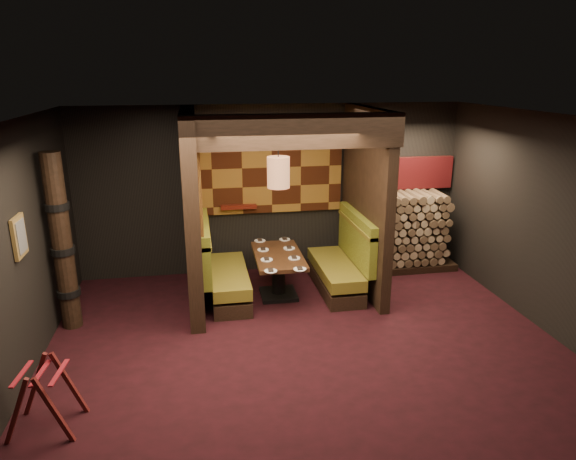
{
  "coord_description": "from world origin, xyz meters",
  "views": [
    {
      "loc": [
        -1.27,
        -5.69,
        3.36
      ],
      "look_at": [
        0.0,
        1.3,
        1.15
      ],
      "focal_mm": 32.0,
      "sensor_mm": 36.0,
      "label": 1
    }
  ],
  "objects_px": {
    "totem_column": "(62,244)",
    "firewood_stack": "(406,231)",
    "booth_bench_left": "(222,273)",
    "dining_table": "(278,268)",
    "booth_bench_right": "(342,265)",
    "luggage_rack": "(44,394)",
    "pendant_lamp": "(278,172)"
  },
  "relations": [
    {
      "from": "totem_column",
      "to": "firewood_stack",
      "type": "bearing_deg",
      "value": 13.19
    },
    {
      "from": "booth_bench_left",
      "to": "luggage_rack",
      "type": "bearing_deg",
      "value": -124.43
    },
    {
      "from": "booth_bench_right",
      "to": "luggage_rack",
      "type": "bearing_deg",
      "value": -144.05
    },
    {
      "from": "luggage_rack",
      "to": "pendant_lamp",
      "type": "bearing_deg",
      "value": 43.43
    },
    {
      "from": "booth_bench_left",
      "to": "totem_column",
      "type": "relative_size",
      "value": 0.67
    },
    {
      "from": "booth_bench_left",
      "to": "booth_bench_right",
      "type": "bearing_deg",
      "value": 0.0
    },
    {
      "from": "booth_bench_right",
      "to": "pendant_lamp",
      "type": "bearing_deg",
      "value": -171.96
    },
    {
      "from": "booth_bench_left",
      "to": "pendant_lamp",
      "type": "height_order",
      "value": "pendant_lamp"
    },
    {
      "from": "totem_column",
      "to": "firewood_stack",
      "type": "distance_m",
      "value": 5.5
    },
    {
      "from": "booth_bench_right",
      "to": "dining_table",
      "type": "bearing_deg",
      "value": -174.68
    },
    {
      "from": "dining_table",
      "to": "totem_column",
      "type": "relative_size",
      "value": 0.55
    },
    {
      "from": "booth_bench_right",
      "to": "totem_column",
      "type": "bearing_deg",
      "value": -172.14
    },
    {
      "from": "dining_table",
      "to": "pendant_lamp",
      "type": "relative_size",
      "value": 1.19
    },
    {
      "from": "booth_bench_left",
      "to": "booth_bench_right",
      "type": "height_order",
      "value": "same"
    },
    {
      "from": "pendant_lamp",
      "to": "luggage_rack",
      "type": "xyz_separation_m",
      "value": [
        -2.73,
        -2.58,
        -1.59
      ]
    },
    {
      "from": "pendant_lamp",
      "to": "luggage_rack",
      "type": "bearing_deg",
      "value": -136.57
    },
    {
      "from": "dining_table",
      "to": "pendant_lamp",
      "type": "distance_m",
      "value": 1.51
    },
    {
      "from": "pendant_lamp",
      "to": "totem_column",
      "type": "distance_m",
      "value": 3.07
    },
    {
      "from": "booth_bench_left",
      "to": "pendant_lamp",
      "type": "distance_m",
      "value": 1.79
    },
    {
      "from": "dining_table",
      "to": "booth_bench_left",
      "type": "bearing_deg",
      "value": 173.59
    },
    {
      "from": "dining_table",
      "to": "totem_column",
      "type": "height_order",
      "value": "totem_column"
    },
    {
      "from": "pendant_lamp",
      "to": "firewood_stack",
      "type": "bearing_deg",
      "value": 19.51
    },
    {
      "from": "booth_bench_right",
      "to": "totem_column",
      "type": "xyz_separation_m",
      "value": [
        -3.98,
        -0.55,
        0.79
      ]
    },
    {
      "from": "booth_bench_right",
      "to": "pendant_lamp",
      "type": "xyz_separation_m",
      "value": [
        -1.04,
        -0.15,
        1.56
      ]
    },
    {
      "from": "totem_column",
      "to": "pendant_lamp",
      "type": "bearing_deg",
      "value": 7.8
    },
    {
      "from": "dining_table",
      "to": "totem_column",
      "type": "distance_m",
      "value": 3.07
    },
    {
      "from": "dining_table",
      "to": "luggage_rack",
      "type": "height_order",
      "value": "luggage_rack"
    },
    {
      "from": "booth_bench_left",
      "to": "dining_table",
      "type": "height_order",
      "value": "booth_bench_left"
    },
    {
      "from": "pendant_lamp",
      "to": "firewood_stack",
      "type": "distance_m",
      "value": 2.84
    },
    {
      "from": "luggage_rack",
      "to": "booth_bench_left",
      "type": "bearing_deg",
      "value": 55.57
    },
    {
      "from": "booth_bench_left",
      "to": "totem_column",
      "type": "xyz_separation_m",
      "value": [
        -2.09,
        -0.55,
        0.79
      ]
    },
    {
      "from": "dining_table",
      "to": "pendant_lamp",
      "type": "height_order",
      "value": "pendant_lamp"
    }
  ]
}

